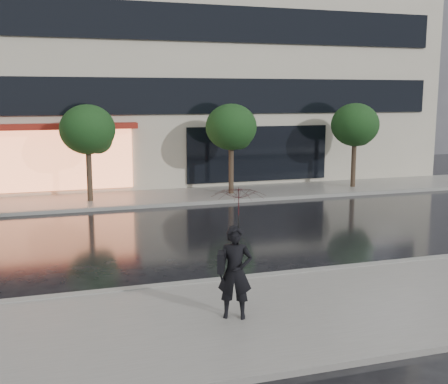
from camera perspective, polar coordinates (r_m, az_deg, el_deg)
name	(u,v)px	position (r m, az deg, el deg)	size (l,w,h in m)	color
ground	(242,268)	(14.34, 1.88, -7.76)	(120.00, 120.00, 0.00)	black
sidewalk_near	(297,313)	(11.49, 7.39, -12.08)	(60.00, 4.50, 0.12)	slate
sidewalk_far	(162,197)	(23.97, -6.29, -0.53)	(60.00, 3.50, 0.12)	slate
curb_near	(256,278)	(13.43, 3.31, -8.70)	(60.00, 0.25, 0.14)	gray
curb_far	(171,204)	(22.29, -5.40, -1.27)	(60.00, 0.25, 0.14)	gray
office_building	(130,6)	(31.55, -9.51, 18.17)	(30.00, 12.76, 18.00)	#BCB49F
bg_building_right	(425,51)	(51.19, 19.72, 13.33)	(12.00, 12.00, 16.00)	#4C4C54
tree_mid_west	(89,131)	(23.02, -13.54, 6.01)	(2.20, 2.20, 3.99)	#33261C
tree_mid_east	(232,129)	(24.20, 0.85, 6.45)	(2.20, 2.20, 3.99)	#33261C
tree_far_east	(356,126)	(26.71, 13.24, 6.51)	(2.20, 2.20, 3.99)	#33261C
pedestrian_with_umbrella	(237,233)	(10.52, 1.35, -4.15)	(1.33, 1.34, 2.54)	black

